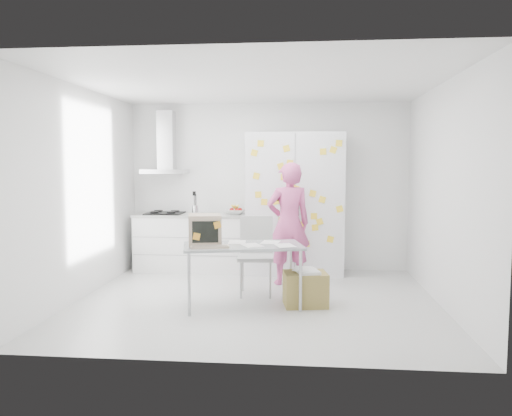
# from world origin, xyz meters

# --- Properties ---
(floor) EXTENTS (4.50, 4.00, 0.02)m
(floor) POSITION_xyz_m (0.00, 0.00, -0.01)
(floor) COLOR silver
(floor) RESTS_ON ground
(walls) EXTENTS (4.52, 4.01, 2.70)m
(walls) POSITION_xyz_m (0.00, 0.72, 1.35)
(walls) COLOR white
(walls) RESTS_ON ground
(ceiling) EXTENTS (4.50, 4.00, 0.02)m
(ceiling) POSITION_xyz_m (0.00, 0.00, 2.70)
(ceiling) COLOR white
(ceiling) RESTS_ON walls
(counter_run) EXTENTS (1.84, 0.63, 1.28)m
(counter_run) POSITION_xyz_m (-1.20, 1.70, 0.47)
(counter_run) COLOR white
(counter_run) RESTS_ON ground
(range_hood) EXTENTS (0.70, 0.48, 1.01)m
(range_hood) POSITION_xyz_m (-1.65, 1.84, 1.96)
(range_hood) COLOR silver
(range_hood) RESTS_ON walls
(tall_cabinet) EXTENTS (1.50, 0.68, 2.20)m
(tall_cabinet) POSITION_xyz_m (0.45, 1.67, 1.10)
(tall_cabinet) COLOR silver
(tall_cabinet) RESTS_ON ground
(person) EXTENTS (0.73, 0.59, 1.74)m
(person) POSITION_xyz_m (0.37, 0.94, 0.87)
(person) COLOR #CB4F8C
(person) RESTS_ON ground
(desk) EXTENTS (1.53, 1.00, 1.12)m
(desk) POSITION_xyz_m (-0.43, -0.31, 0.85)
(desk) COLOR #92989B
(desk) RESTS_ON ground
(chair) EXTENTS (0.49, 0.49, 1.02)m
(chair) POSITION_xyz_m (-0.04, 0.37, 0.58)
(chair) COLOR #ACACAA
(chair) RESTS_ON ground
(cardboard_box) EXTENTS (0.57, 0.48, 0.45)m
(cardboard_box) POSITION_xyz_m (0.61, -0.16, 0.21)
(cardboard_box) COLOR olive
(cardboard_box) RESTS_ON ground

